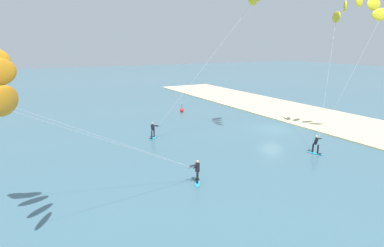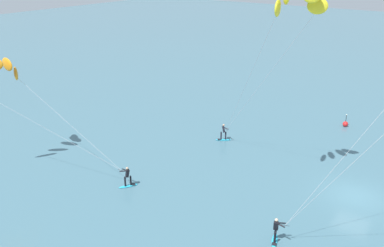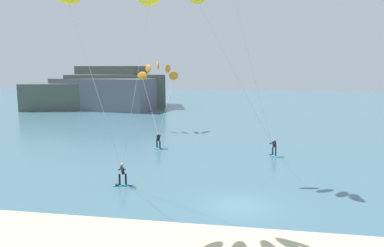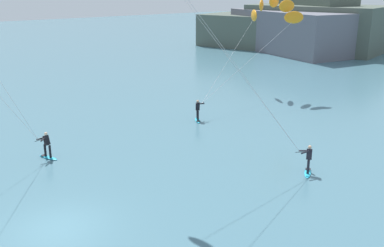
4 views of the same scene
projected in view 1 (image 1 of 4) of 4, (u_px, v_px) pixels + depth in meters
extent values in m
plane|color=#426B7A|center=(272.00, 129.00, 36.86)|extent=(240.00, 240.00, 0.00)
cube|color=beige|center=(327.00, 120.00, 40.97)|extent=(80.00, 11.42, 0.16)
ellipsoid|color=#23ADD1|center=(315.00, 153.00, 28.46)|extent=(1.53, 0.86, 0.08)
cube|color=black|center=(320.00, 154.00, 28.19)|extent=(0.36, 0.37, 0.02)
cylinder|color=black|center=(313.00, 148.00, 28.50)|extent=(0.14, 0.14, 0.78)
cylinder|color=black|center=(318.00, 149.00, 28.22)|extent=(0.14, 0.14, 0.78)
cube|color=black|center=(316.00, 141.00, 28.20)|extent=(0.41, 0.39, 0.63)
sphere|color=beige|center=(317.00, 136.00, 28.10)|extent=(0.20, 0.20, 0.20)
cylinder|color=black|center=(319.00, 138.00, 28.54)|extent=(0.19, 0.53, 0.03)
cylinder|color=black|center=(316.00, 138.00, 28.42)|extent=(0.45, 0.52, 0.15)
cylinder|color=black|center=(319.00, 139.00, 28.27)|extent=(0.14, 0.61, 0.15)
ellipsoid|color=yellow|center=(381.00, 14.00, 28.94)|extent=(1.08, 1.67, 1.10)
ellipsoid|color=yellow|center=(374.00, 4.00, 29.22)|extent=(0.47, 1.74, 1.10)
ellipsoid|color=yellow|center=(359.00, 1.00, 29.99)|extent=(0.82, 1.74, 1.10)
ellipsoid|color=yellow|center=(345.00, 6.00, 30.92)|extent=(1.35, 1.52, 1.10)
ellipsoid|color=yellow|center=(336.00, 17.00, 31.64)|extent=(1.67, 1.08, 1.10)
cylinder|color=#B2B2B7|center=(350.00, 78.00, 28.78)|extent=(0.06, 6.48, 10.37)
cylinder|color=#B2B2B7|center=(328.00, 76.00, 30.13)|extent=(3.75, 5.31, 10.37)
ellipsoid|color=#23ADD1|center=(153.00, 138.00, 33.14)|extent=(1.18, 1.42, 0.08)
cube|color=black|center=(151.00, 139.00, 32.77)|extent=(0.40, 0.40, 0.02)
cylinder|color=black|center=(154.00, 133.00, 33.23)|extent=(0.14, 0.14, 0.78)
cylinder|color=black|center=(152.00, 134.00, 32.85)|extent=(0.14, 0.14, 0.78)
cube|color=black|center=(153.00, 127.00, 32.88)|extent=(0.43, 0.44, 0.63)
sphere|color=tan|center=(153.00, 123.00, 32.78)|extent=(0.20, 0.20, 0.20)
cylinder|color=black|center=(158.00, 126.00, 32.82)|extent=(0.31, 0.49, 0.03)
cylinder|color=black|center=(156.00, 125.00, 32.93)|extent=(0.18, 0.61, 0.15)
cylinder|color=black|center=(155.00, 126.00, 32.71)|extent=(0.53, 0.44, 0.15)
ellipsoid|color=yellow|center=(253.00, 0.00, 31.04)|extent=(0.65, 1.41, 1.10)
cylinder|color=#B2B2B7|center=(204.00, 67.00, 30.44)|extent=(6.09, 7.15, 11.95)
cylinder|color=#B2B2B7|center=(204.00, 66.00, 31.96)|extent=(3.38, 8.75, 11.95)
ellipsoid|color=#23ADD1|center=(197.00, 182.00, 22.43)|extent=(1.47, 1.08, 0.08)
cube|color=black|center=(198.00, 179.00, 22.81)|extent=(0.39, 0.39, 0.02)
cylinder|color=black|center=(197.00, 178.00, 22.11)|extent=(0.14, 0.14, 0.78)
cylinder|color=black|center=(198.00, 175.00, 22.54)|extent=(0.14, 0.14, 0.78)
cube|color=black|center=(197.00, 167.00, 22.16)|extent=(0.43, 0.42, 0.63)
sphere|color=tan|center=(198.00, 162.00, 22.06)|extent=(0.20, 0.20, 0.20)
cylinder|color=black|center=(192.00, 167.00, 21.76)|extent=(0.17, 0.54, 0.03)
cylinder|color=black|center=(196.00, 166.00, 21.86)|extent=(0.43, 0.54, 0.15)
cylinder|color=black|center=(193.00, 165.00, 22.02)|extent=(0.17, 0.61, 0.15)
ellipsoid|color=orange|center=(4.00, 101.00, 11.59)|extent=(1.71, 1.19, 1.10)
cylinder|color=#B2B2B7|center=(107.00, 139.00, 18.19)|extent=(0.77, 11.22, 5.77)
cylinder|color=#B2B2B7|center=(126.00, 147.00, 16.71)|extent=(4.78, 10.18, 5.77)
sphere|color=red|center=(182.00, 110.00, 45.99)|extent=(0.56, 0.56, 0.56)
cylinder|color=#262628|center=(182.00, 106.00, 45.85)|extent=(0.06, 0.06, 0.70)
sphere|color=#F2F2CC|center=(182.00, 103.00, 45.75)|extent=(0.12, 0.12, 0.12)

